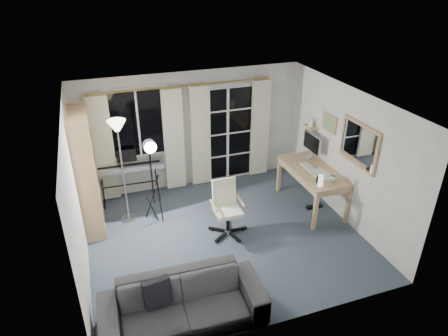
{
  "coord_description": "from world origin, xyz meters",
  "views": [
    {
      "loc": [
        -1.84,
        -5.27,
        4.24
      ],
      "look_at": [
        0.12,
        0.35,
        1.13
      ],
      "focal_mm": 32.0,
      "sensor_mm": 36.0,
      "label": 1
    }
  ],
  "objects_px": {
    "sofa": "(182,297)",
    "mug": "(334,178)",
    "keyboard_piano": "(128,167)",
    "monitor": "(312,144)",
    "studio_light": "(150,156)",
    "bookshelf": "(84,177)",
    "office_chair": "(226,202)",
    "torchiere_lamp": "(119,142)",
    "desk": "(313,174)"
  },
  "relations": [
    {
      "from": "office_chair",
      "to": "monitor",
      "type": "distance_m",
      "value": 2.16
    },
    {
      "from": "torchiere_lamp",
      "to": "monitor",
      "type": "relative_size",
      "value": 3.36
    },
    {
      "from": "office_chair",
      "to": "monitor",
      "type": "height_order",
      "value": "monitor"
    },
    {
      "from": "keyboard_piano",
      "to": "studio_light",
      "type": "xyz_separation_m",
      "value": [
        0.32,
        -0.87,
        0.58
      ]
    },
    {
      "from": "studio_light",
      "to": "office_chair",
      "type": "bearing_deg",
      "value": -35.47
    },
    {
      "from": "monitor",
      "to": "torchiere_lamp",
      "type": "bearing_deg",
      "value": 175.94
    },
    {
      "from": "bookshelf",
      "to": "mug",
      "type": "bearing_deg",
      "value": -14.94
    },
    {
      "from": "keyboard_piano",
      "to": "monitor",
      "type": "height_order",
      "value": "monitor"
    },
    {
      "from": "studio_light",
      "to": "mug",
      "type": "relative_size",
      "value": 12.6
    },
    {
      "from": "bookshelf",
      "to": "office_chair",
      "type": "bearing_deg",
      "value": -20.63
    },
    {
      "from": "monitor",
      "to": "bookshelf",
      "type": "bearing_deg",
      "value": 176.81
    },
    {
      "from": "keyboard_piano",
      "to": "sofa",
      "type": "xyz_separation_m",
      "value": [
        0.24,
        -3.25,
        -0.32
      ]
    },
    {
      "from": "keyboard_piano",
      "to": "office_chair",
      "type": "relative_size",
      "value": 1.38
    },
    {
      "from": "torchiere_lamp",
      "to": "bookshelf",
      "type": "bearing_deg",
      "value": -178.1
    },
    {
      "from": "studio_light",
      "to": "office_chair",
      "type": "xyz_separation_m",
      "value": [
        1.11,
        -0.66,
        -0.74
      ]
    },
    {
      "from": "torchiere_lamp",
      "to": "mug",
      "type": "height_order",
      "value": "torchiere_lamp"
    },
    {
      "from": "bookshelf",
      "to": "sofa",
      "type": "relative_size",
      "value": 1.0
    },
    {
      "from": "torchiere_lamp",
      "to": "keyboard_piano",
      "type": "xyz_separation_m",
      "value": [
        0.14,
        0.64,
        -0.82
      ]
    },
    {
      "from": "studio_light",
      "to": "sofa",
      "type": "relative_size",
      "value": 0.77
    },
    {
      "from": "keyboard_piano",
      "to": "studio_light",
      "type": "relative_size",
      "value": 0.82
    },
    {
      "from": "studio_light",
      "to": "monitor",
      "type": "xyz_separation_m",
      "value": [
        3.1,
        -0.01,
        -0.22
      ]
    },
    {
      "from": "desk",
      "to": "mug",
      "type": "height_order",
      "value": "mug"
    },
    {
      "from": "office_chair",
      "to": "desk",
      "type": "xyz_separation_m",
      "value": [
        1.8,
        0.2,
        0.12
      ]
    },
    {
      "from": "mug",
      "to": "sofa",
      "type": "distance_m",
      "value": 3.43
    },
    {
      "from": "office_chair",
      "to": "mug",
      "type": "bearing_deg",
      "value": -8.0
    },
    {
      "from": "office_chair",
      "to": "torchiere_lamp",
      "type": "bearing_deg",
      "value": 151.21
    },
    {
      "from": "keyboard_piano",
      "to": "desk",
      "type": "height_order",
      "value": "keyboard_piano"
    },
    {
      "from": "mug",
      "to": "bookshelf",
      "type": "bearing_deg",
      "value": 164.08
    },
    {
      "from": "desk",
      "to": "sofa",
      "type": "distance_m",
      "value": 3.56
    },
    {
      "from": "mug",
      "to": "torchiere_lamp",
      "type": "bearing_deg",
      "value": 161.05
    },
    {
      "from": "bookshelf",
      "to": "office_chair",
      "type": "xyz_separation_m",
      "value": [
        2.21,
        -0.88,
        -0.44
      ]
    },
    {
      "from": "keyboard_piano",
      "to": "sofa",
      "type": "distance_m",
      "value": 3.27
    },
    {
      "from": "sofa",
      "to": "mug",
      "type": "bearing_deg",
      "value": 26.74
    },
    {
      "from": "sofa",
      "to": "desk",
      "type": "bearing_deg",
      "value": 34.78
    },
    {
      "from": "torchiere_lamp",
      "to": "keyboard_piano",
      "type": "bearing_deg",
      "value": 77.39
    },
    {
      "from": "studio_light",
      "to": "bookshelf",
      "type": "bearing_deg",
      "value": 164.31
    },
    {
      "from": "bookshelf",
      "to": "torchiere_lamp",
      "type": "relative_size",
      "value": 1.11
    },
    {
      "from": "office_chair",
      "to": "bookshelf",
      "type": "bearing_deg",
      "value": 159.25
    },
    {
      "from": "torchiere_lamp",
      "to": "sofa",
      "type": "distance_m",
      "value": 2.87
    },
    {
      "from": "bookshelf",
      "to": "desk",
      "type": "relative_size",
      "value": 1.43
    },
    {
      "from": "studio_light",
      "to": "mug",
      "type": "bearing_deg",
      "value": -22.32
    },
    {
      "from": "bookshelf",
      "to": "monitor",
      "type": "bearing_deg",
      "value": -2.04
    },
    {
      "from": "mug",
      "to": "monitor",
      "type": "bearing_deg",
      "value": 84.21
    },
    {
      "from": "torchiere_lamp",
      "to": "monitor",
      "type": "distance_m",
      "value": 3.61
    },
    {
      "from": "torchiere_lamp",
      "to": "sofa",
      "type": "xyz_separation_m",
      "value": [
        0.39,
        -2.61,
        -1.14
      ]
    },
    {
      "from": "keyboard_piano",
      "to": "office_chair",
      "type": "height_order",
      "value": "keyboard_piano"
    },
    {
      "from": "torchiere_lamp",
      "to": "mug",
      "type": "bearing_deg",
      "value": -18.95
    },
    {
      "from": "torchiere_lamp",
      "to": "desk",
      "type": "relative_size",
      "value": 1.3
    },
    {
      "from": "torchiere_lamp",
      "to": "desk",
      "type": "xyz_separation_m",
      "value": [
        3.37,
        -0.69,
        -0.86
      ]
    },
    {
      "from": "studio_light",
      "to": "sofa",
      "type": "bearing_deg",
      "value": -96.61
    }
  ]
}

